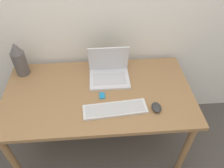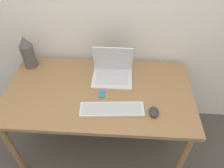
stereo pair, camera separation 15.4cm
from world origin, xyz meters
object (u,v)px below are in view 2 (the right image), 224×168
at_px(mp3_player, 102,95).
at_px(vase, 28,52).
at_px(keyboard, 112,109).
at_px(mouse, 154,112).
at_px(laptop, 112,72).

bearing_deg(mp3_player, vase, 153.81).
xyz_separation_m(keyboard, vase, (-0.71, 0.45, 0.13)).
bearing_deg(keyboard, mp3_player, 120.76).
bearing_deg(keyboard, mouse, -2.33).
height_order(laptop, mp3_player, laptop).
bearing_deg(mp3_player, laptop, 72.30).
bearing_deg(mouse, vase, 155.21).
distance_m(keyboard, vase, 0.85).
distance_m(vase, mp3_player, 0.71).
height_order(vase, mp3_player, vase).
bearing_deg(mouse, laptop, 130.31).
bearing_deg(mouse, mp3_player, 157.66).
bearing_deg(mp3_player, mouse, -22.34).
xyz_separation_m(laptop, vase, (-0.69, 0.10, 0.08)).
height_order(keyboard, vase, vase).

